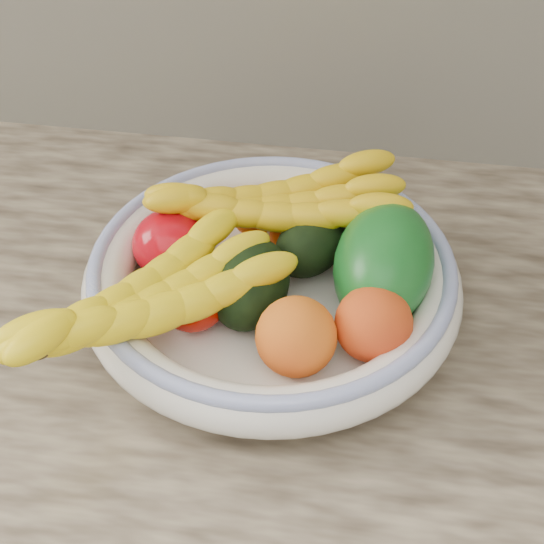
{
  "coord_description": "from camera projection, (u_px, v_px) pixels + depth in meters",
  "views": [
    {
      "loc": [
        0.1,
        1.04,
        1.53
      ],
      "look_at": [
        0.0,
        1.66,
        0.96
      ],
      "focal_mm": 55.0,
      "sensor_mm": 36.0,
      "label": 1
    }
  ],
  "objects": [
    {
      "name": "peach_front",
      "position": [
        296.0,
        337.0,
        0.77
      ],
      "size": [
        0.1,
        0.1,
        0.08
      ],
      "primitive_type": "ellipsoid",
      "rotation": [
        0.0,
        0.0,
        -0.28
      ],
      "color": "orange",
      "rests_on": "fruit_bowl"
    },
    {
      "name": "clementine_back_left",
      "position": [
        254.0,
        216.0,
        0.93
      ],
      "size": [
        0.06,
        0.06,
        0.04
      ],
      "primitive_type": "ellipsoid",
      "rotation": [
        0.0,
        0.0,
        -0.4
      ],
      "color": "#F45B05",
      "rests_on": "fruit_bowl"
    },
    {
      "name": "peach_right",
      "position": [
        374.0,
        324.0,
        0.78
      ],
      "size": [
        0.1,
        0.1,
        0.07
      ],
      "primitive_type": "ellipsoid",
      "rotation": [
        0.0,
        0.0,
        0.38
      ],
      "color": "orange",
      "rests_on": "fruit_bowl"
    },
    {
      "name": "clementine_back_right",
      "position": [
        311.0,
        215.0,
        0.93
      ],
      "size": [
        0.06,
        0.06,
        0.04
      ],
      "primitive_type": "ellipsoid",
      "rotation": [
        0.0,
        0.0,
        -0.43
      ],
      "color": "orange",
      "rests_on": "fruit_bowl"
    },
    {
      "name": "tomato_near_left",
      "position": [
        192.0,
        300.0,
        0.82
      ],
      "size": [
        0.09,
        0.09,
        0.06
      ],
      "primitive_type": "ellipsoid",
      "rotation": [
        0.0,
        0.0,
        0.37
      ],
      "color": "#AE0B00",
      "rests_on": "fruit_bowl"
    },
    {
      "name": "tomato_left",
      "position": [
        171.0,
        244.0,
        0.88
      ],
      "size": [
        0.1,
        0.1,
        0.07
      ],
      "primitive_type": "ellipsoid",
      "rotation": [
        0.0,
        0.0,
        -0.3
      ],
      "color": "#B70713",
      "rests_on": "fruit_bowl"
    },
    {
      "name": "avocado_right",
      "position": [
        311.0,
        245.0,
        0.88
      ],
      "size": [
        0.1,
        0.11,
        0.06
      ],
      "primitive_type": "ellipsoid",
      "rotation": [
        0.0,
        0.0,
        -0.58
      ],
      "color": "black",
      "rests_on": "fruit_bowl"
    },
    {
      "name": "clementine_back_mid",
      "position": [
        295.0,
        235.0,
        0.9
      ],
      "size": [
        0.07,
        0.07,
        0.05
      ],
      "primitive_type": "ellipsoid",
      "rotation": [
        0.0,
        0.0,
        0.27
      ],
      "color": "#F75005",
      "rests_on": "fruit_bowl"
    },
    {
      "name": "banana_bunch_back",
      "position": [
        276.0,
        209.0,
        0.88
      ],
      "size": [
        0.31,
        0.18,
        0.08
      ],
      "primitive_type": null,
      "rotation": [
        0.0,
        0.0,
        0.27
      ],
      "color": "yellow",
      "rests_on": "fruit_bowl"
    },
    {
      "name": "fruit_bowl",
      "position": [
        272.0,
        280.0,
        0.86
      ],
      "size": [
        0.39,
        0.39,
        0.08
      ],
      "color": "silver",
      "rests_on": "kitchen_counter"
    },
    {
      "name": "kitchen_counter",
      "position": [
        275.0,
        514.0,
        1.2
      ],
      "size": [
        2.44,
        0.66,
        1.4
      ],
      "color": "brown",
      "rests_on": "ground"
    },
    {
      "name": "avocado_center",
      "position": [
        250.0,
        284.0,
        0.83
      ],
      "size": [
        0.09,
        0.12,
        0.08
      ],
      "primitive_type": "ellipsoid",
      "rotation": [
        0.0,
        0.0,
        -0.1
      ],
      "color": "black",
      "rests_on": "fruit_bowl"
    },
    {
      "name": "banana_bunch_front",
      "position": [
        147.0,
        307.0,
        0.78
      ],
      "size": [
        0.29,
        0.31,
        0.08
      ],
      "primitive_type": null,
      "rotation": [
        0.0,
        0.0,
        0.84
      ],
      "color": "yellow",
      "rests_on": "fruit_bowl"
    },
    {
      "name": "green_mango",
      "position": [
        384.0,
        263.0,
        0.84
      ],
      "size": [
        0.13,
        0.16,
        0.13
      ],
      "primitive_type": "ellipsoid",
      "rotation": [
        0.0,
        0.31,
        -0.04
      ],
      "color": "#0F5419",
      "rests_on": "fruit_bowl"
    }
  ]
}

